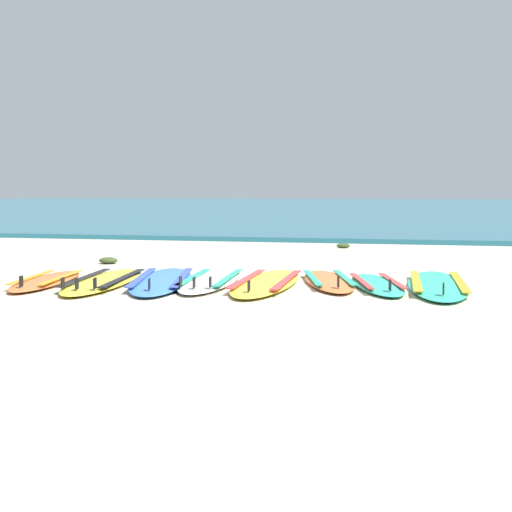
# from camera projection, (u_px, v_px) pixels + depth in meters

# --- Properties ---
(ground_plane) EXTENTS (80.00, 80.00, 0.00)m
(ground_plane) POSITION_uv_depth(u_px,v_px,m) (260.00, 287.00, 8.05)
(ground_plane) COLOR #C1B599
(sea) EXTENTS (80.00, 60.00, 0.10)m
(sea) POSITION_uv_depth(u_px,v_px,m) (397.00, 206.00, 43.56)
(sea) COLOR #23667A
(sea) RESTS_ON ground
(surfboard_0) EXTENTS (0.80, 1.97, 0.18)m
(surfboard_0) POSITION_uv_depth(u_px,v_px,m) (46.00, 281.00, 8.29)
(surfboard_0) COLOR orange
(surfboard_0) RESTS_ON ground
(surfboard_1) EXTENTS (0.95, 2.49, 0.18)m
(surfboard_1) POSITION_uv_depth(u_px,v_px,m) (104.00, 281.00, 8.27)
(surfboard_1) COLOR yellow
(surfboard_1) RESTS_ON ground
(surfboard_2) EXTENTS (1.21, 2.63, 0.18)m
(surfboard_2) POSITION_uv_depth(u_px,v_px,m) (162.00, 280.00, 8.31)
(surfboard_2) COLOR #3875CC
(surfboard_2) RESTS_ON ground
(surfboard_3) EXTENTS (0.78, 2.31, 0.18)m
(surfboard_3) POSITION_uv_depth(u_px,v_px,m) (211.00, 280.00, 8.31)
(surfboard_3) COLOR silver
(surfboard_3) RESTS_ON ground
(surfboard_4) EXTENTS (0.71, 2.53, 0.18)m
(surfboard_4) POSITION_uv_depth(u_px,v_px,m) (267.00, 282.00, 8.13)
(surfboard_4) COLOR yellow
(surfboard_4) RESTS_ON ground
(surfboard_5) EXTENTS (1.01, 2.08, 0.18)m
(surfboard_5) POSITION_uv_depth(u_px,v_px,m) (328.00, 281.00, 8.28)
(surfboard_5) COLOR orange
(surfboard_5) RESTS_ON ground
(surfboard_6) EXTENTS (0.92, 1.96, 0.18)m
(surfboard_6) POSITION_uv_depth(u_px,v_px,m) (377.00, 284.00, 7.98)
(surfboard_6) COLOR #2DB793
(surfboard_6) RESTS_ON ground
(surfboard_7) EXTENTS (0.74, 2.59, 0.18)m
(surfboard_7) POSITION_uv_depth(u_px,v_px,m) (438.00, 284.00, 7.95)
(surfboard_7) COLOR #2DB793
(surfboard_7) RESTS_ON ground
(seaweed_clump_near_shoreline) EXTENTS (0.27, 0.22, 0.10)m
(seaweed_clump_near_shoreline) POSITION_uv_depth(u_px,v_px,m) (108.00, 260.00, 10.52)
(seaweed_clump_near_shoreline) COLOR #384723
(seaweed_clump_near_shoreline) RESTS_ON ground
(seaweed_clump_mid_sand) EXTENTS (0.25, 0.20, 0.09)m
(seaweed_clump_mid_sand) POSITION_uv_depth(u_px,v_px,m) (343.00, 246.00, 13.34)
(seaweed_clump_mid_sand) COLOR #384723
(seaweed_clump_mid_sand) RESTS_ON ground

